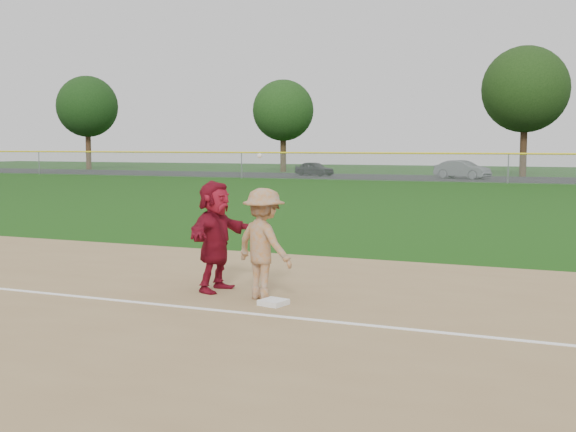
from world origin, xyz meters
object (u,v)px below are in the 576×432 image
at_px(car_left, 314,169).
at_px(car_mid, 462,169).
at_px(first_base, 273,302).
at_px(base_runner, 215,236).

relative_size(car_left, car_mid, 0.82).
bearing_deg(first_base, base_runner, 154.95).
bearing_deg(car_mid, base_runner, -157.31).
xyz_separation_m(first_base, car_left, (-16.64, 46.19, 0.54)).
bearing_deg(base_runner, car_left, 23.46).
bearing_deg(base_runner, car_mid, 8.71).
height_order(first_base, car_mid, car_mid).
xyz_separation_m(first_base, base_runner, (-1.40, 0.66, 0.93)).
distance_m(base_runner, car_left, 48.02).
distance_m(base_runner, car_mid, 45.22).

